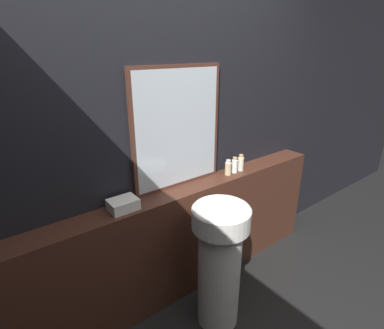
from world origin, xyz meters
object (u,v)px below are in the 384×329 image
object	(u,v)px
conditioner_bottle	(235,165)
shampoo_bottle	(228,168)
lotion_bottle	(241,163)
pedestal_sink	(219,261)
towel_stack	(123,204)
mirror	(178,129)

from	to	relation	value
conditioner_bottle	shampoo_bottle	bearing A→B (deg)	180.00
conditioner_bottle	lotion_bottle	size ratio (longest dim) A/B	0.95
pedestal_sink	shampoo_bottle	xyz separation A→B (m)	(0.46, 0.41, 0.45)
towel_stack	mirror	bearing A→B (deg)	9.70
shampoo_bottle	lotion_bottle	size ratio (longest dim) A/B	0.90
shampoo_bottle	pedestal_sink	bearing A→B (deg)	-137.84
towel_stack	lotion_bottle	size ratio (longest dim) A/B	1.28
conditioner_bottle	lotion_bottle	xyz separation A→B (m)	(0.07, 0.00, 0.00)
conditioner_bottle	lotion_bottle	bearing A→B (deg)	0.00
shampoo_bottle	conditioner_bottle	bearing A→B (deg)	0.00
shampoo_bottle	mirror	bearing A→B (deg)	168.91
towel_stack	conditioner_bottle	distance (m)	1.01
shampoo_bottle	lotion_bottle	xyz separation A→B (m)	(0.15, 0.00, 0.01)
towel_stack	conditioner_bottle	world-z (taller)	conditioner_bottle
pedestal_sink	towel_stack	size ratio (longest dim) A/B	5.16
mirror	lotion_bottle	bearing A→B (deg)	-8.34
towel_stack	lotion_bottle	world-z (taller)	lotion_bottle
mirror	shampoo_bottle	world-z (taller)	mirror
pedestal_sink	lotion_bottle	bearing A→B (deg)	34.41
mirror	conditioner_bottle	bearing A→B (deg)	-9.51
mirror	lotion_bottle	xyz separation A→B (m)	(0.58, -0.09, -0.37)
mirror	lotion_bottle	world-z (taller)	mirror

